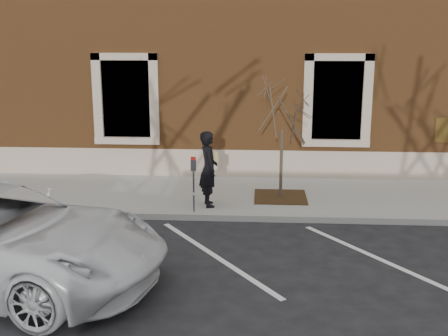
{
  "coord_description": "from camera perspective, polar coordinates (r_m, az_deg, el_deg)",
  "views": [
    {
      "loc": [
        0.83,
        -12.39,
        4.21
      ],
      "look_at": [
        0.0,
        0.6,
        1.1
      ],
      "focal_mm": 45.0,
      "sensor_mm": 36.0,
      "label": 1
    }
  ],
  "objects": [
    {
      "name": "man",
      "position": [
        13.44,
        -1.59,
        -0.1
      ],
      "size": [
        0.61,
        0.76,
        1.83
      ],
      "primitive_type": "imported",
      "rotation": [
        0.0,
        0.0,
        1.86
      ],
      "color": "black",
      "rests_on": "sidewalk_near"
    },
    {
      "name": "building_civic",
      "position": [
        20.15,
        1.32,
        12.82
      ],
      "size": [
        40.0,
        8.62,
        8.0
      ],
      "color": "brown",
      "rests_on": "ground"
    },
    {
      "name": "parking_stripes",
      "position": [
        11.06,
        -0.93,
        -8.93
      ],
      "size": [
        28.0,
        4.4,
        0.01
      ],
      "primitive_type": null,
      "color": "silver",
      "rests_on": "ground"
    },
    {
      "name": "tree_grate",
      "position": [
        14.41,
        5.74,
        -2.93
      ],
      "size": [
        1.32,
        1.32,
        0.03
      ],
      "primitive_type": "cube",
      "color": "#442A15",
      "rests_on": "sidewalk_near"
    },
    {
      "name": "parking_meter",
      "position": [
        12.99,
        -3.12,
        -0.61
      ],
      "size": [
        0.12,
        0.09,
        1.31
      ],
      "rotation": [
        0.0,
        0.0,
        0.41
      ],
      "color": "#595B60",
      "rests_on": "sidewalk_near"
    },
    {
      "name": "sidewalk_near",
      "position": [
        14.76,
        0.28,
        -2.84
      ],
      "size": [
        40.0,
        3.5,
        0.15
      ],
      "primitive_type": "cube",
      "color": "#9D9C94",
      "rests_on": "ground"
    },
    {
      "name": "curb_near",
      "position": [
        13.04,
        -0.18,
        -5.05
      ],
      "size": [
        40.0,
        0.12,
        0.15
      ],
      "primitive_type": "cube",
      "color": "#9E9E99",
      "rests_on": "ground"
    },
    {
      "name": "ground",
      "position": [
        13.12,
        -0.17,
        -5.29
      ],
      "size": [
        120.0,
        120.0,
        0.0
      ],
      "primitive_type": "plane",
      "color": "#28282B",
      "rests_on": "ground"
    },
    {
      "name": "sapling",
      "position": [
        13.96,
        5.96,
        5.77
      ],
      "size": [
        1.9,
        1.9,
        3.17
      ],
      "color": "#4B3D2E",
      "rests_on": "sidewalk_near"
    }
  ]
}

